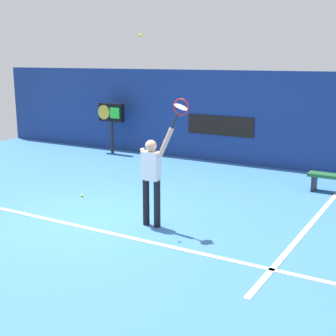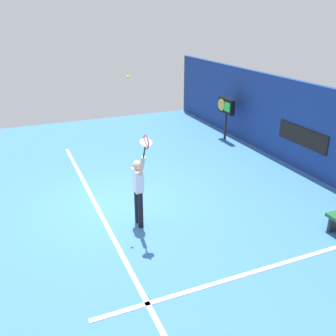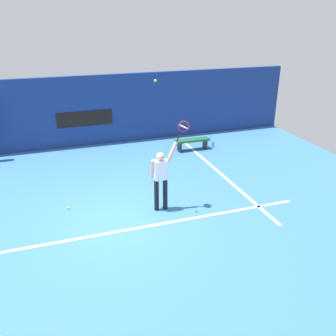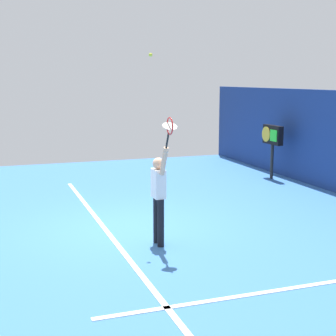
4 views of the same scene
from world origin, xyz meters
TOP-DOWN VIEW (x-y plane):
  - ground_plane at (0.00, 0.00)m, footprint 18.00×18.00m
  - back_wall at (0.00, 6.49)m, footprint 18.00×0.20m
  - sponsor_banner_center at (0.00, 6.37)m, footprint 2.20×0.03m
  - court_baseline at (0.00, -0.44)m, footprint 10.00×0.10m
  - court_sideline at (3.96, 2.00)m, footprint 0.10×7.00m
  - tennis_player at (1.30, 0.33)m, footprint 0.73×0.31m
  - tennis_racket at (1.91, 0.32)m, footprint 0.42×0.27m
  - tennis_ball at (1.15, 0.22)m, footprint 0.07×0.07m
  - scoreboard_clock at (-3.76, 5.79)m, footprint 0.96×0.20m
  - spare_ball at (-1.17, 1.16)m, footprint 0.07×0.07m

SIDE VIEW (x-z plane):
  - ground_plane at x=0.00m, z-range 0.00..0.00m
  - court_baseline at x=0.00m, z-range 0.00..0.01m
  - court_sideline at x=3.96m, z-range 0.00..0.01m
  - spare_ball at x=-1.17m, z-range 0.00..0.07m
  - tennis_player at x=1.30m, z-range 0.03..1.99m
  - sponsor_banner_center at x=0.00m, z-range 0.84..1.44m
  - scoreboard_clock at x=-3.76m, z-range 0.47..2.17m
  - back_wall at x=0.00m, z-range 0.00..2.83m
  - tennis_racket at x=1.91m, z-range 2.00..2.61m
  - tennis_ball at x=1.15m, z-range 3.54..3.61m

